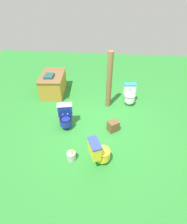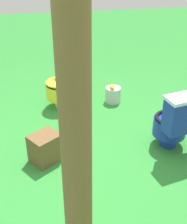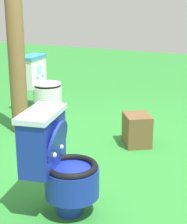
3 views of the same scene
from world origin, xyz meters
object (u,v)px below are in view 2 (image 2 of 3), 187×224
toilet_blue (176,121)px  lemon_bucket (113,94)px  wooden_post (77,167)px  toilet_yellow (65,81)px  small_crate (45,148)px

toilet_blue → lemon_bucket: bearing=96.1°
toilet_blue → lemon_bucket: toilet_blue is taller
wooden_post → lemon_bucket: bearing=162.1°
toilet_blue → wooden_post: 1.85m
toilet_yellow → lemon_bucket: 0.72m
toilet_yellow → toilet_blue: 1.64m
toilet_yellow → small_crate: toilet_yellow is taller
toilet_blue → wooden_post: bearing=-146.8°
toilet_yellow → lemon_bucket: size_ratio=2.63×
toilet_yellow → small_crate: bearing=140.3°
toilet_yellow → small_crate: (1.19, -0.32, -0.21)m
toilet_yellow → toilet_blue: (1.22, 1.09, 0.00)m
lemon_bucket → wooden_post: bearing=-17.9°
toilet_blue → wooden_post: (1.26, -1.21, 0.59)m
toilet_yellow → toilet_blue: size_ratio=1.00×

